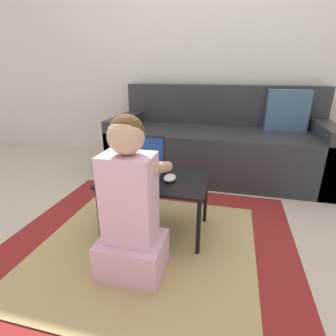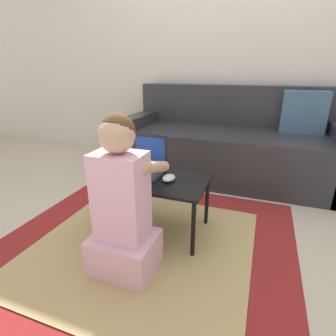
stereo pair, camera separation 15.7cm
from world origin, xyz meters
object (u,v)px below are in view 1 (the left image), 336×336
couch (219,144)px  laptop (144,169)px  laptop_desk (155,185)px  computer_mouse (170,178)px  person_seated (131,210)px

couch → laptop: bearing=-110.3°
couch → laptop_desk: bearing=-105.2°
laptop_desk → laptop: bearing=145.9°
laptop_desk → computer_mouse: size_ratio=6.01×
computer_mouse → couch: bearing=79.1°
laptop_desk → person_seated: (-0.01, -0.37, 0.04)m
laptop → person_seated: person_seated is taller
laptop_desk → person_seated: bearing=-90.8°
couch → computer_mouse: bearing=-100.9°
person_seated → couch: bearing=78.3°
computer_mouse → person_seated: (-0.10, -0.38, -0.02)m
couch → person_seated: (-0.31, -1.50, 0.06)m
couch → laptop_desk: size_ratio=3.09×
laptop → computer_mouse: (0.18, -0.06, -0.02)m
laptop → person_seated: (0.08, -0.43, -0.04)m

